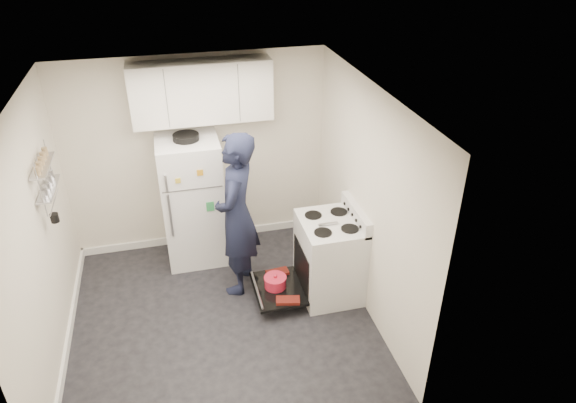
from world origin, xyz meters
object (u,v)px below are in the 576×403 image
object	(u,v)px
electric_range	(328,258)
refrigerator	(193,200)
open_oven_door	(277,286)
person	(237,215)

from	to	relation	value
electric_range	refrigerator	world-z (taller)	refrigerator
electric_range	open_oven_door	distance (m)	0.66
refrigerator	person	xyz separation A→B (m)	(0.44, -0.73, 0.16)
refrigerator	open_oven_door	bearing A→B (deg)	-53.66
open_oven_door	refrigerator	xyz separation A→B (m)	(-0.80, 1.09, 0.63)
open_oven_door	person	distance (m)	0.94
open_oven_door	person	size ratio (longest dim) A/B	0.36
electric_range	person	bearing A→B (deg)	159.15
electric_range	refrigerator	xyz separation A→B (m)	(-1.40, 1.10, 0.34)
open_oven_door	electric_range	bearing A→B (deg)	-0.78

